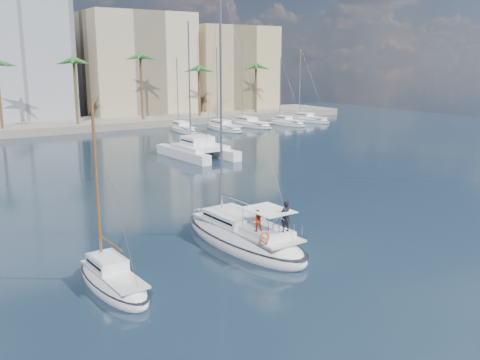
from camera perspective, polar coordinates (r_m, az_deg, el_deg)
ground at (r=36.82m, az=-0.45°, el=-5.24°), size 160.00×160.00×0.00m
quay at (r=93.08m, az=-21.23°, el=5.26°), size 120.00×14.00×1.20m
building_beige at (r=107.58m, az=-10.97°, el=11.81°), size 20.00×14.00×20.00m
building_tan_right at (r=114.97m, az=-1.11°, el=11.58°), size 18.00×12.00×18.00m
palm_centre at (r=88.54m, az=-21.18°, el=11.22°), size 3.60×3.60×12.30m
palm_right at (r=101.39m, az=-1.67°, el=12.14°), size 3.60×3.60×12.30m
main_sloop at (r=33.63m, az=0.35°, el=-6.06°), size 4.16×11.55×16.91m
small_sloop at (r=28.32m, az=-13.41°, el=-10.44°), size 2.54×7.08×10.04m
catamaran at (r=63.60m, az=-4.49°, el=3.44°), size 5.84×10.87×15.65m
seagull at (r=38.70m, az=-4.43°, el=-3.18°), size 0.95×0.41×0.18m
moored_yacht_a at (r=86.56m, az=-6.10°, el=5.14°), size 3.37×9.52×11.90m
moored_yacht_b at (r=87.97m, az=-1.72°, el=5.33°), size 3.32×10.83×13.72m
moored_yacht_c at (r=93.13m, az=1.07°, el=5.75°), size 3.98×12.33×15.54m
moored_yacht_d at (r=95.33m, az=5.00°, el=5.86°), size 3.52×9.55×11.90m
moored_yacht_e at (r=100.95m, az=7.23°, el=6.20°), size 4.61×11.11×13.72m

